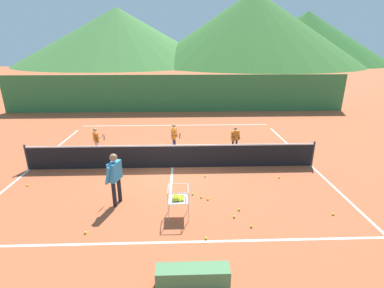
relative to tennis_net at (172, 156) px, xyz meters
name	(u,v)px	position (x,y,z in m)	size (l,w,h in m)	color
ground_plane	(172,167)	(0.00, 0.00, -0.50)	(120.00, 120.00, 0.00)	#B25633
line_baseline_near	(167,242)	(0.00, -4.59, -0.50)	(11.42, 0.08, 0.01)	white
line_baseline_far	(176,125)	(0.00, 6.38, -0.50)	(11.42, 0.08, 0.01)	white
line_sideline_west	(30,169)	(-5.71, 0.00, -0.50)	(0.08, 10.97, 0.01)	white
line_sideline_east	(311,165)	(5.71, 0.00, -0.50)	(0.08, 10.97, 0.01)	white
line_service_center	(172,167)	(0.00, 0.00, -0.50)	(0.08, 5.69, 0.01)	white
tennis_net	(172,156)	(0.00, 0.00, 0.00)	(11.54, 0.08, 1.05)	#333338
instructor	(115,174)	(-1.63, -2.68, 0.50)	(0.45, 0.83, 1.67)	black
student_0	(96,139)	(-3.46, 1.66, 0.23)	(0.61, 0.49, 1.21)	silver
student_1	(174,135)	(0.05, 1.80, 0.31)	(0.42, 0.68, 1.35)	navy
student_2	(235,137)	(2.82, 1.63, 0.23)	(0.49, 0.62, 1.22)	black
ball_cart	(178,198)	(0.27, -3.43, 0.09)	(0.58, 0.58, 0.90)	#B7B7BC
tennis_ball_0	(85,233)	(-2.15, -4.17, -0.47)	(0.07, 0.07, 0.07)	yellow
tennis_ball_1	(251,226)	(2.28, -4.05, -0.47)	(0.07, 0.07, 0.07)	yellow
tennis_ball_2	(193,194)	(0.74, -2.24, -0.47)	(0.07, 0.07, 0.07)	yellow
tennis_ball_3	(28,185)	(-5.06, -1.42, -0.47)	(0.07, 0.07, 0.07)	yellow
tennis_ball_4	(201,197)	(1.02, -2.44, -0.47)	(0.07, 0.07, 0.07)	yellow
tennis_ball_5	(234,217)	(1.89, -3.58, -0.47)	(0.07, 0.07, 0.07)	yellow
tennis_ball_6	(333,214)	(4.81, -3.54, -0.47)	(0.07, 0.07, 0.07)	yellow
tennis_ball_7	(205,176)	(1.26, -0.91, -0.47)	(0.07, 0.07, 0.07)	yellow
tennis_ball_8	(206,238)	(1.00, -4.50, -0.47)	(0.07, 0.07, 0.07)	yellow
tennis_ball_9	(239,210)	(2.10, -3.22, -0.47)	(0.07, 0.07, 0.07)	yellow
tennis_ball_10	(208,199)	(1.22, -2.58, -0.47)	(0.07, 0.07, 0.07)	yellow
tennis_ball_11	(279,177)	(4.02, -1.10, -0.47)	(0.07, 0.07, 0.07)	yellow
windscreen_fence	(176,94)	(0.00, 10.19, 0.85)	(25.13, 0.08, 2.71)	#33753D
courtside_bench	(193,277)	(0.61, -5.95, -0.27)	(1.50, 0.36, 0.46)	#4C7F4C
hill_0	(305,38)	(34.43, 70.48, 6.23)	(43.18, 43.18, 13.45)	#2D6628
hill_1	(118,36)	(-16.06, 68.00, 6.46)	(51.46, 51.46, 13.92)	#427A38
hill_2	(252,28)	(18.41, 65.96, 8.36)	(54.51, 54.51, 17.72)	#38702D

